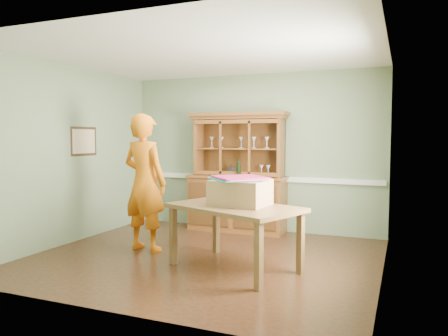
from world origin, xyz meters
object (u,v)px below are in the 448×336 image
at_px(person, 145,183).
at_px(cardboard_box, 240,193).
at_px(china_hutch, 237,189).
at_px(dining_table, 234,213).

bearing_deg(person, cardboard_box, 177.67).
distance_m(china_hutch, cardboard_box, 2.20).
height_order(dining_table, person, person).
relative_size(cardboard_box, person, 0.34).
bearing_deg(china_hutch, person, -113.39).
height_order(dining_table, cardboard_box, cardboard_box).
distance_m(cardboard_box, person, 1.59).
xyz_separation_m(dining_table, cardboard_box, (0.05, 0.05, 0.25)).
relative_size(china_hutch, dining_table, 1.13).
distance_m(dining_table, cardboard_box, 0.26).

